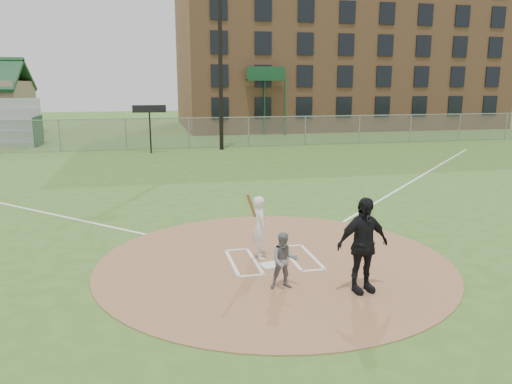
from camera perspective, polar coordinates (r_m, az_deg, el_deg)
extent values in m
plane|color=#3A6221|center=(12.03, 2.12, -8.05)|extent=(140.00, 140.00, 0.00)
cylinder|color=#9A6D48|center=(12.03, 2.12, -8.01)|extent=(8.40, 8.40, 0.02)
cube|color=silver|center=(11.76, 1.62, -8.37)|extent=(0.50, 0.50, 0.03)
cube|color=white|center=(23.57, 17.89, 1.47)|extent=(17.04, 17.04, 0.01)
imported|color=slate|center=(10.37, 3.24, -7.84)|extent=(0.62, 0.51, 1.19)
imported|color=black|center=(10.30, 12.10, -5.95)|extent=(1.21, 0.65, 1.97)
cube|color=white|center=(11.96, -2.75, -8.06)|extent=(0.08, 1.80, 0.01)
cube|color=white|center=(12.06, -0.15, -7.87)|extent=(0.08, 1.80, 0.01)
cube|color=white|center=(12.84, -2.22, -6.60)|extent=(0.62, 0.08, 0.01)
cube|color=white|center=(11.18, -0.50, -9.52)|extent=(0.62, 0.08, 0.01)
cube|color=white|center=(12.44, 6.44, -7.31)|extent=(0.08, 1.80, 0.01)
cube|color=white|center=(12.27, 3.99, -7.53)|extent=(0.08, 1.80, 0.01)
cube|color=white|center=(13.16, 3.99, -6.15)|extent=(0.62, 0.08, 0.01)
cube|color=white|center=(11.55, 6.58, -8.87)|extent=(0.62, 0.08, 0.01)
imported|color=white|center=(12.04, 0.45, -4.08)|extent=(0.39, 0.58, 1.54)
cylinder|color=brown|center=(11.42, -0.55, -1.54)|extent=(0.37, 0.55, 0.70)
cube|color=slate|center=(33.18, -7.68, 6.66)|extent=(56.00, 0.03, 2.00)
cube|color=gray|center=(33.10, -7.73, 8.39)|extent=(56.00, 0.06, 0.06)
cube|color=gray|center=(33.18, -7.68, 6.66)|extent=(56.08, 0.08, 2.00)
cube|color=#194728|center=(37.90, -23.61, 6.44)|extent=(0.08, 3.20, 2.00)
cube|color=#A36B46|center=(52.54, 8.74, 15.75)|extent=(30.00, 16.00, 15.00)
cube|color=black|center=(45.08, 12.48, 16.09)|extent=(26.60, 0.10, 12.20)
cube|color=#194728|center=(41.44, 1.14, 12.71)|extent=(3.20, 1.00, 0.15)
cube|color=#194728|center=(41.97, 0.97, 9.63)|extent=(0.12, 0.12, 4.50)
cube|color=#194728|center=(41.44, 3.32, 9.58)|extent=(0.12, 0.12, 4.50)
cube|color=#194728|center=(41.45, 1.15, 13.47)|extent=(3.20, 0.08, 1.00)
cylinder|color=black|center=(32.33, -4.11, 15.47)|extent=(0.26, 0.26, 12.00)
cylinder|color=black|center=(31.24, -11.99, 6.72)|extent=(0.10, 0.10, 2.60)
cube|color=black|center=(31.14, -12.11, 9.28)|extent=(2.00, 0.10, 0.45)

